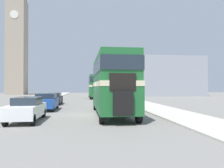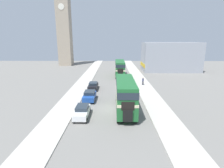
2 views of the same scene
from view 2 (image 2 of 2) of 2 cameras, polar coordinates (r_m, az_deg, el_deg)
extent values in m
plane|color=slate|center=(25.51, -0.19, -8.05)|extent=(120.00, 120.00, 0.00)
cube|color=#B7B2A8|center=(26.27, 14.83, -7.72)|extent=(3.50, 120.00, 0.12)
cube|color=#B7B2A8|center=(26.45, -15.11, -7.59)|extent=(3.50, 120.00, 0.12)
cube|color=#1E602D|center=(24.58, 4.32, -5.61)|extent=(2.48, 9.36, 1.70)
cube|color=beige|center=(24.26, 4.36, -3.37)|extent=(2.50, 9.41, 0.31)
cube|color=#1E602D|center=(23.95, 4.41, -0.90)|extent=(2.43, 9.17, 1.86)
cube|color=#232D38|center=(23.93, 4.41, -0.68)|extent=(2.50, 9.27, 0.84)
cube|color=black|center=(20.19, 5.17, -10.42)|extent=(1.12, 0.20, 1.36)
cube|color=black|center=(19.86, 5.21, -7.23)|extent=(1.49, 0.12, 0.99)
cylinder|color=black|center=(21.28, 1.92, -11.22)|extent=(0.28, 1.03, 1.03)
cylinder|color=black|center=(21.45, 7.92, -11.14)|extent=(0.28, 1.03, 1.03)
cylinder|color=black|center=(28.34, 1.59, -4.63)|extent=(0.28, 1.03, 1.03)
cylinder|color=black|center=(28.46, 6.03, -4.62)|extent=(0.28, 1.03, 1.03)
cube|color=#1E602D|center=(47.90, 2.56, 4.10)|extent=(2.43, 9.28, 1.63)
cube|color=beige|center=(47.74, 2.57, 5.24)|extent=(2.46, 9.33, 0.30)
cube|color=#1E602D|center=(47.59, 2.59, 6.48)|extent=(2.38, 9.09, 1.78)
cube|color=#232D38|center=(47.58, 2.59, 6.58)|extent=(2.46, 9.19, 0.80)
cube|color=black|center=(43.26, 2.76, 2.90)|extent=(1.09, 0.20, 1.31)
cube|color=black|center=(43.19, 2.77, 4.38)|extent=(1.46, 0.12, 0.95)
cylinder|color=black|center=(44.28, 1.32, 2.24)|extent=(0.28, 1.03, 1.03)
cylinder|color=black|center=(44.36, 4.10, 2.23)|extent=(0.28, 1.03, 1.03)
cylinder|color=black|center=(51.67, 1.22, 3.96)|extent=(0.28, 1.03, 1.03)
cylinder|color=black|center=(51.73, 3.61, 3.94)|extent=(0.28, 1.03, 1.03)
cube|color=white|center=(22.97, -9.74, -9.06)|extent=(1.65, 4.14, 0.75)
cube|color=#232D38|center=(22.89, -9.73, -7.50)|extent=(1.46, 2.15, 0.46)
cylinder|color=black|center=(21.81, -12.38, -11.48)|extent=(0.20, 0.64, 0.64)
cylinder|color=black|center=(21.54, -8.53, -11.64)|extent=(0.20, 0.64, 0.64)
cylinder|color=black|center=(24.70, -10.72, -8.26)|extent=(0.20, 0.64, 0.64)
cylinder|color=black|center=(24.46, -7.34, -8.35)|extent=(0.20, 0.64, 0.64)
cube|color=#1E479E|center=(28.87, -7.34, -4.06)|extent=(1.84, 4.05, 0.77)
cube|color=#232D38|center=(28.84, -7.33, -2.77)|extent=(1.62, 2.10, 0.48)
cylinder|color=black|center=(27.64, -9.45, -5.75)|extent=(0.20, 0.64, 0.64)
cylinder|color=black|center=(27.41, -6.05, -5.81)|extent=(0.20, 0.64, 0.64)
cylinder|color=black|center=(30.58, -8.44, -3.75)|extent=(0.20, 0.64, 0.64)
cylinder|color=black|center=(30.37, -5.38, -3.79)|extent=(0.20, 0.64, 0.64)
cube|color=black|center=(35.25, -6.19, -0.74)|extent=(1.75, 4.10, 0.70)
cube|color=#232D38|center=(35.28, -6.19, 0.20)|extent=(1.54, 2.13, 0.41)
cylinder|color=black|center=(33.91, -7.80, -1.94)|extent=(0.20, 0.64, 0.64)
cylinder|color=black|center=(33.72, -5.19, -1.96)|extent=(0.20, 0.64, 0.64)
cylinder|color=black|center=(36.97, -7.09, -0.57)|extent=(0.20, 0.64, 0.64)
cylinder|color=black|center=(36.80, -4.69, -0.58)|extent=(0.20, 0.64, 0.64)
cylinder|color=#282833|center=(38.70, 9.90, 0.29)|extent=(0.15, 0.15, 0.80)
cylinder|color=#282833|center=(38.73, 10.17, 0.29)|extent=(0.15, 0.15, 0.80)
cylinder|color=navy|center=(38.55, 10.08, 1.33)|extent=(0.33, 0.33, 0.63)
sphere|color=tan|center=(38.46, 10.10, 1.94)|extent=(0.22, 0.22, 0.22)
cube|color=tan|center=(71.80, -15.25, 16.31)|extent=(4.80, 4.80, 25.94)
cylinder|color=silver|center=(70.33, -16.30, 23.12)|extent=(2.16, 0.10, 2.16)
cube|color=#999EA8|center=(59.02, 18.52, 8.41)|extent=(17.29, 8.85, 9.00)
cube|color=gold|center=(57.27, 9.96, 6.23)|extent=(0.12, 8.41, 1.08)
camera|label=1|loc=(9.96, -3.15, -34.36)|focal=35.00mm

